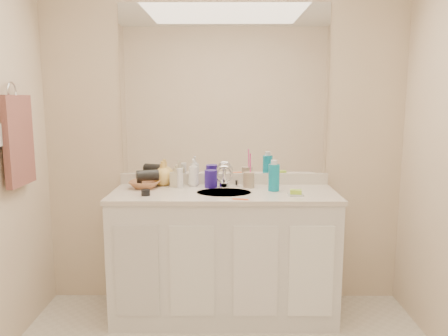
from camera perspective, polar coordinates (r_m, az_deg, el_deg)
wall_back at (r=3.18m, az=0.03°, el=3.60°), size 2.60×0.02×2.40m
wall_front at (r=0.65m, az=-1.06°, el=-19.42°), size 2.60×0.02×2.40m
vanity_cabinet at (r=3.09m, az=0.00°, el=-11.38°), size 1.50×0.55×0.85m
countertop at (r=2.96m, az=0.00°, el=-3.38°), size 1.52×0.57×0.03m
backsplash at (r=3.21m, az=0.03°, el=-1.41°), size 1.52×0.03×0.08m
sink_basin at (r=2.94m, az=0.00°, el=-3.41°), size 0.37×0.37×0.02m
faucet at (r=3.10m, az=0.02°, el=-1.48°), size 0.02×0.02×0.11m
mirror at (r=3.16m, az=0.03°, el=10.10°), size 1.48×0.01×1.20m
blue_mug at (r=3.09m, az=-1.73°, el=-1.41°), size 0.11×0.11×0.12m
tan_cup at (r=3.09m, az=3.26°, el=-1.55°), size 0.10×0.10×0.11m
toothbrush at (r=3.08m, az=3.46°, el=0.20°), size 0.01×0.04×0.19m
mouthwash_bottle at (r=2.99m, az=6.54°, el=-1.25°), size 0.10×0.10×0.18m
soap_dish at (r=2.88m, az=9.35°, el=-3.45°), size 0.10×0.08×0.01m
green_soap at (r=2.87m, az=9.36°, el=-3.09°), size 0.08×0.06×0.03m
orange_comb at (r=2.73m, az=2.17°, el=-4.09°), size 0.11×0.04×0.00m
dark_jar at (r=2.88m, az=-10.20°, el=-3.18°), size 0.07×0.07×0.04m
extra_white_bottle at (r=3.09m, az=-5.76°, el=-1.32°), size 0.06×0.06×0.14m
soap_bottle_white at (r=3.14m, az=-4.02°, el=-0.59°), size 0.08×0.08×0.20m
soap_bottle_cream at (r=3.13m, az=-6.26°, el=-0.99°), size 0.09×0.09×0.16m
soap_bottle_yellow at (r=3.19m, az=-7.98°, el=-0.68°), size 0.17×0.17×0.18m
wicker_basket at (r=3.13m, az=-10.29°, el=-2.10°), size 0.25×0.25×0.05m
hair_dryer at (r=3.11m, az=-9.96°, el=-0.94°), size 0.17×0.12×0.08m
towel_ring at (r=2.94m, az=-25.99°, el=9.06°), size 0.01×0.11×0.11m
hand_towel at (r=2.94m, az=-25.23°, el=3.25°), size 0.04×0.32×0.55m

